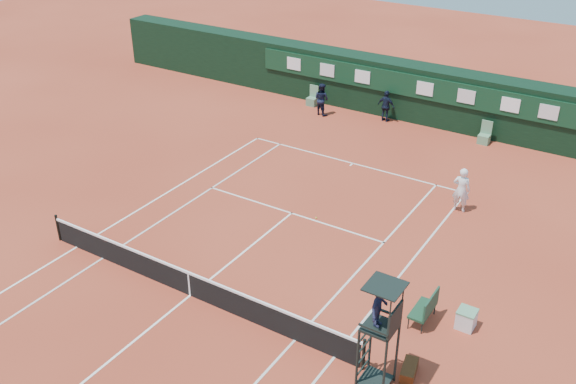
% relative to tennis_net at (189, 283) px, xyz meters
% --- Properties ---
extents(ground, '(90.00, 90.00, 0.00)m').
position_rel_tennis_net_xyz_m(ground, '(0.00, 0.00, -0.51)').
color(ground, '#B5432A').
rests_on(ground, ground).
extents(court_lines, '(11.05, 23.85, 0.01)m').
position_rel_tennis_net_xyz_m(court_lines, '(0.00, 0.00, -0.50)').
color(court_lines, silver).
rests_on(court_lines, ground).
extents(tennis_net, '(12.90, 0.10, 1.10)m').
position_rel_tennis_net_xyz_m(tennis_net, '(0.00, 0.00, 0.00)').
color(tennis_net, black).
rests_on(tennis_net, ground).
extents(back_wall, '(40.00, 1.65, 3.00)m').
position_rel_tennis_net_xyz_m(back_wall, '(0.00, 18.74, 1.00)').
color(back_wall, black).
rests_on(back_wall, ground).
extents(linesman_chair_left, '(0.55, 0.50, 1.15)m').
position_rel_tennis_net_xyz_m(linesman_chair_left, '(-5.50, 17.48, -0.19)').
color(linesman_chair_left, '#558361').
rests_on(linesman_chair_left, ground).
extents(linesman_chair_right, '(0.55, 0.50, 1.15)m').
position_rel_tennis_net_xyz_m(linesman_chair_right, '(4.50, 17.48, -0.19)').
color(linesman_chair_right, '#5C8D65').
rests_on(linesman_chair_right, ground).
extents(umpire_chair, '(0.96, 0.95, 3.42)m').
position_rel_tennis_net_xyz_m(umpire_chair, '(6.93, -0.33, 1.95)').
color(umpire_chair, black).
rests_on(umpire_chair, ground).
extents(player_bench, '(0.56, 1.20, 1.10)m').
position_rel_tennis_net_xyz_m(player_bench, '(7.14, 2.88, 0.09)').
color(player_bench, '#183C26').
rests_on(player_bench, ground).
extents(tennis_bag, '(0.56, 0.95, 0.33)m').
position_rel_tennis_net_xyz_m(tennis_bag, '(7.61, 0.50, -0.34)').
color(tennis_bag, black).
rests_on(tennis_bag, ground).
extents(cooler, '(0.57, 0.57, 0.65)m').
position_rel_tennis_net_xyz_m(cooler, '(8.30, 3.35, -0.18)').
color(cooler, silver).
rests_on(cooler, ground).
extents(tennis_ball, '(0.07, 0.07, 0.07)m').
position_rel_tennis_net_xyz_m(tennis_ball, '(1.06, 6.57, -0.47)').
color(tennis_ball, '#CDEA36').
rests_on(tennis_ball, ground).
extents(player, '(0.75, 0.53, 1.93)m').
position_rel_tennis_net_xyz_m(player, '(5.69, 10.27, 0.46)').
color(player, white).
rests_on(player, ground).
extents(ball_kid_left, '(0.99, 0.84, 1.79)m').
position_rel_tennis_net_xyz_m(ball_kid_left, '(-4.36, 16.52, 0.39)').
color(ball_kid_left, black).
rests_on(ball_kid_left, ground).
extents(ball_kid_right, '(1.04, 0.50, 1.72)m').
position_rel_tennis_net_xyz_m(ball_kid_right, '(-0.93, 17.52, 0.35)').
color(ball_kid_right, black).
rests_on(ball_kid_right, ground).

